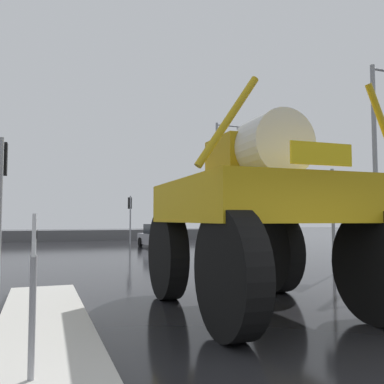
% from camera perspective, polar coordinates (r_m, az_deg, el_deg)
% --- Properties ---
extents(ground_plane, '(120.00, 120.00, 0.00)m').
position_cam_1_polar(ground_plane, '(21.51, -9.91, -8.61)').
color(ground_plane, black).
extents(median_island, '(1.46, 7.40, 0.15)m').
position_cam_1_polar(median_island, '(7.68, -19.69, -16.79)').
color(median_island, '#B2AFA8').
rests_on(median_island, ground).
extents(lane_arrow_sign, '(0.07, 0.60, 1.74)m').
position_cam_1_polar(lane_arrow_sign, '(4.79, -21.01, -9.33)').
color(lane_arrow_sign, '#99999E').
rests_on(lane_arrow_sign, median_island).
extents(oversize_sprayer, '(3.96, 5.58, 4.22)m').
position_cam_1_polar(oversize_sprayer, '(8.57, 9.11, -2.72)').
color(oversize_sprayer, black).
rests_on(oversize_sprayer, ground).
extents(sedan_ahead, '(2.08, 4.20, 1.52)m').
position_cam_1_polar(sedan_ahead, '(27.33, -4.58, -6.11)').
color(sedan_ahead, '#B7B7BF').
rests_on(sedan_ahead, ground).
extents(traffic_signal_near_left, '(0.24, 0.54, 3.91)m').
position_cam_1_polar(traffic_signal_near_left, '(11.64, -24.81, 1.59)').
color(traffic_signal_near_left, gray).
rests_on(traffic_signal_near_left, ground).
extents(traffic_signal_near_right, '(0.24, 0.54, 3.54)m').
position_cam_1_polar(traffic_signal_near_right, '(14.84, 18.43, -0.70)').
color(traffic_signal_near_right, gray).
rests_on(traffic_signal_near_right, ground).
extents(traffic_signal_far_left, '(0.24, 0.55, 3.55)m').
position_cam_1_polar(traffic_signal_far_left, '(30.95, -8.55, -2.34)').
color(traffic_signal_far_left, gray).
rests_on(traffic_signal_far_left, ground).
extents(traffic_signal_far_right, '(0.24, 0.55, 3.27)m').
position_cam_1_polar(traffic_signal_far_right, '(31.70, -3.18, -2.79)').
color(traffic_signal_far_right, gray).
rests_on(traffic_signal_far_right, ground).
extents(streetlight_near_right, '(2.03, 0.24, 7.97)m').
position_cam_1_polar(streetlight_near_right, '(17.93, 24.26, 4.95)').
color(streetlight_near_right, gray).
rests_on(streetlight_near_right, ground).
extents(streetlight_far_right, '(2.28, 0.24, 9.00)m').
position_cam_1_polar(streetlight_far_right, '(30.62, 3.76, 2.17)').
color(streetlight_far_right, gray).
rests_on(streetlight_far_right, ground).
extents(roadside_barrier, '(29.85, 0.24, 0.90)m').
position_cam_1_polar(roadside_barrier, '(36.57, -14.23, -5.83)').
color(roadside_barrier, '#59595B').
rests_on(roadside_barrier, ground).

